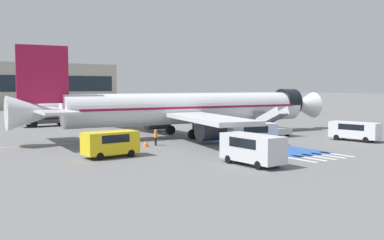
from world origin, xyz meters
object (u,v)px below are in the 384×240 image
object	(u,v)px
traffic_cone_0	(334,134)
service_van_1	(110,142)
traffic_cone_1	(146,143)
ground_crew_3	(200,130)
service_van_0	(252,132)
ground_crew_1	(156,136)
service_van_3	(355,130)
boarding_stairs_forward	(272,128)
traffic_cone_2	(221,139)
service_van_2	(252,147)
fuel_tanker	(57,113)
ground_crew_0	(209,130)
airliner	(188,109)
ground_crew_2	(240,131)

from	to	relation	value
traffic_cone_0	service_van_1	bearing A→B (deg)	177.96
service_van_1	traffic_cone_1	xyz separation A→B (m)	(5.62, 3.97, -0.97)
ground_crew_3	traffic_cone_1	world-z (taller)	ground_crew_3
service_van_0	ground_crew_1	distance (m)	9.73
service_van_3	boarding_stairs_forward	bearing A→B (deg)	103.47
service_van_1	traffic_cone_2	size ratio (longest dim) A/B	9.66
traffic_cone_0	boarding_stairs_forward	bearing A→B (deg)	138.77
ground_crew_1	service_van_2	bearing A→B (deg)	10.92
fuel_tanker	traffic_cone_2	world-z (taller)	fuel_tanker
ground_crew_0	service_van_3	bearing A→B (deg)	-95.81
boarding_stairs_forward	service_van_2	world-z (taller)	boarding_stairs_forward
boarding_stairs_forward	traffic_cone_0	size ratio (longest dim) A/B	8.45
service_van_2	ground_crew_3	distance (m)	17.62
traffic_cone_2	fuel_tanker	bearing A→B (deg)	106.04
service_van_2	traffic_cone_2	distance (m)	15.29
ground_crew_3	traffic_cone_0	bearing A→B (deg)	1.22
service_van_2	traffic_cone_1	world-z (taller)	service_van_2
boarding_stairs_forward	service_van_3	world-z (taller)	boarding_stairs_forward
service_van_0	ground_crew_0	world-z (taller)	service_van_0
service_van_1	ground_crew_3	world-z (taller)	service_van_1
fuel_tanker	service_van_3	bearing A→B (deg)	-154.29
service_van_1	service_van_3	distance (m)	27.00
airliner	boarding_stairs_forward	bearing A→B (deg)	64.42
ground_crew_0	ground_crew_2	size ratio (longest dim) A/B	1.04
traffic_cone_1	boarding_stairs_forward	bearing A→B (deg)	-0.48
airliner	traffic_cone_2	bearing A→B (deg)	10.86
service_van_1	ground_crew_1	size ratio (longest dim) A/B	2.81
ground_crew_2	traffic_cone_2	bearing A→B (deg)	79.58
traffic_cone_0	ground_crew_0	bearing A→B (deg)	155.37
service_van_0	ground_crew_3	size ratio (longest dim) A/B	3.10
service_van_3	airliner	bearing A→B (deg)	121.85
traffic_cone_0	service_van_3	bearing A→B (deg)	-114.83
service_van_0	ground_crew_3	bearing A→B (deg)	-151.32
traffic_cone_0	fuel_tanker	bearing A→B (deg)	123.32
service_van_0	ground_crew_2	world-z (taller)	service_van_0
service_van_1	traffic_cone_2	xyz separation A→B (m)	(14.78, 3.48, -1.06)
airliner	traffic_cone_0	world-z (taller)	airliner
fuel_tanker	ground_crew_2	world-z (taller)	fuel_tanker
service_van_3	ground_crew_2	bearing A→B (deg)	131.66
boarding_stairs_forward	service_van_2	distance (m)	20.80
fuel_tanker	traffic_cone_1	size ratio (longest dim) A/B	15.90
service_van_3	ground_crew_1	size ratio (longest dim) A/B	3.40
ground_crew_1	traffic_cone_0	bearing A→B (deg)	86.59
service_van_0	traffic_cone_1	distance (m)	10.74
boarding_stairs_forward	service_van_0	world-z (taller)	boarding_stairs_forward
service_van_2	traffic_cone_0	size ratio (longest dim) A/B	8.24
service_van_2	service_van_1	bearing A→B (deg)	-54.28
airliner	ground_crew_3	size ratio (longest dim) A/B	24.65
service_van_0	traffic_cone_1	xyz separation A→B (m)	(-9.30, 5.27, -1.00)
service_van_0	service_van_3	xyz separation A→B (m)	(11.59, -3.80, -0.10)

